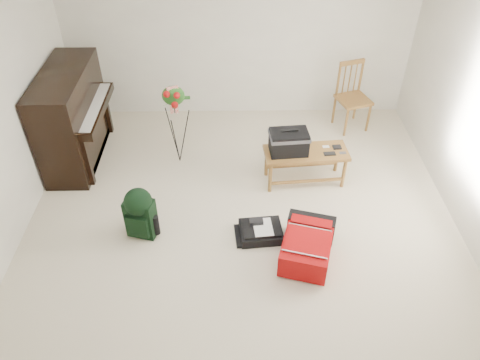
{
  "coord_description": "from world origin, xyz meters",
  "views": [
    {
      "loc": [
        -0.08,
        -3.64,
        3.9
      ],
      "look_at": [
        -0.02,
        0.35,
        0.57
      ],
      "focal_mm": 35.0,
      "sensor_mm": 36.0,
      "label": 1
    }
  ],
  "objects_px": {
    "green_backpack": "(140,211)",
    "red_suitcase": "(306,242)",
    "piano": "(73,119)",
    "dining_chair": "(353,97)",
    "flower_stand": "(176,125)",
    "bench": "(294,145)",
    "black_duffel": "(261,231)"
  },
  "relations": [
    {
      "from": "bench",
      "to": "black_duffel",
      "type": "bearing_deg",
      "value": -119.33
    },
    {
      "from": "piano",
      "to": "bench",
      "type": "xyz_separation_m",
      "value": [
        2.84,
        -0.58,
        -0.04
      ]
    },
    {
      "from": "bench",
      "to": "dining_chair",
      "type": "relative_size",
      "value": 1.08
    },
    {
      "from": "red_suitcase",
      "to": "black_duffel",
      "type": "xyz_separation_m",
      "value": [
        -0.48,
        0.26,
        -0.1
      ]
    },
    {
      "from": "piano",
      "to": "green_backpack",
      "type": "relative_size",
      "value": 2.36
    },
    {
      "from": "green_backpack",
      "to": "red_suitcase",
      "type": "bearing_deg",
      "value": 5.52
    },
    {
      "from": "red_suitcase",
      "to": "green_backpack",
      "type": "bearing_deg",
      "value": -173.98
    },
    {
      "from": "black_duffel",
      "to": "bench",
      "type": "bearing_deg",
      "value": 60.31
    },
    {
      "from": "bench",
      "to": "red_suitcase",
      "type": "height_order",
      "value": "bench"
    },
    {
      "from": "flower_stand",
      "to": "bench",
      "type": "bearing_deg",
      "value": -35.57
    },
    {
      "from": "black_duffel",
      "to": "green_backpack",
      "type": "xyz_separation_m",
      "value": [
        -1.34,
        0.05,
        0.28
      ]
    },
    {
      "from": "piano",
      "to": "bench",
      "type": "relative_size",
      "value": 1.41
    },
    {
      "from": "bench",
      "to": "red_suitcase",
      "type": "bearing_deg",
      "value": -93.5
    },
    {
      "from": "bench",
      "to": "dining_chair",
      "type": "distance_m",
      "value": 1.63
    },
    {
      "from": "flower_stand",
      "to": "green_backpack",
      "type": "bearing_deg",
      "value": -121.35
    },
    {
      "from": "black_duffel",
      "to": "dining_chair",
      "type": "bearing_deg",
      "value": 52.19
    },
    {
      "from": "piano",
      "to": "red_suitcase",
      "type": "bearing_deg",
      "value": -32.37
    },
    {
      "from": "red_suitcase",
      "to": "green_backpack",
      "type": "relative_size",
      "value": 1.35
    },
    {
      "from": "green_backpack",
      "to": "piano",
      "type": "bearing_deg",
      "value": 140.61
    },
    {
      "from": "dining_chair",
      "to": "green_backpack",
      "type": "distance_m",
      "value": 3.55
    },
    {
      "from": "dining_chair",
      "to": "flower_stand",
      "type": "bearing_deg",
      "value": -179.77
    },
    {
      "from": "piano",
      "to": "green_backpack",
      "type": "height_order",
      "value": "piano"
    },
    {
      "from": "dining_chair",
      "to": "flower_stand",
      "type": "distance_m",
      "value": 2.62
    },
    {
      "from": "piano",
      "to": "dining_chair",
      "type": "xyz_separation_m",
      "value": [
        3.84,
        0.7,
        -0.12
      ]
    },
    {
      "from": "dining_chair",
      "to": "piano",
      "type": "bearing_deg",
      "value": 171.96
    },
    {
      "from": "bench",
      "to": "green_backpack",
      "type": "distance_m",
      "value": 2.02
    },
    {
      "from": "piano",
      "to": "red_suitcase",
      "type": "height_order",
      "value": "piano"
    },
    {
      "from": "flower_stand",
      "to": "black_duffel",
      "type": "bearing_deg",
      "value": -72.85
    },
    {
      "from": "flower_stand",
      "to": "red_suitcase",
      "type": "bearing_deg",
      "value": -67.04
    },
    {
      "from": "red_suitcase",
      "to": "black_duffel",
      "type": "height_order",
      "value": "red_suitcase"
    },
    {
      "from": "bench",
      "to": "green_backpack",
      "type": "xyz_separation_m",
      "value": [
        -1.78,
        -0.93,
        -0.21
      ]
    },
    {
      "from": "black_duffel",
      "to": "green_backpack",
      "type": "height_order",
      "value": "green_backpack"
    }
  ]
}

